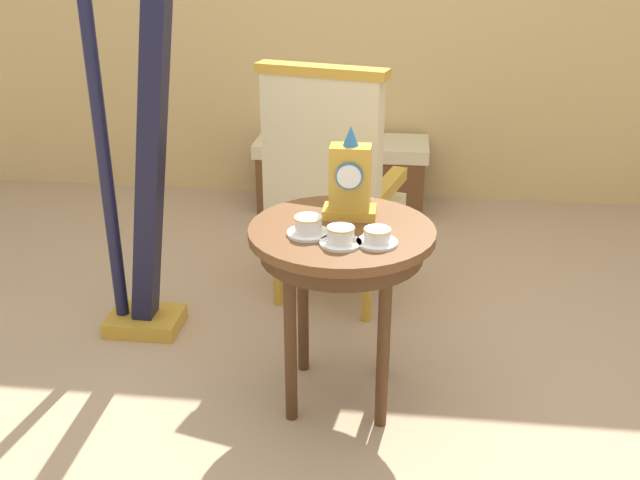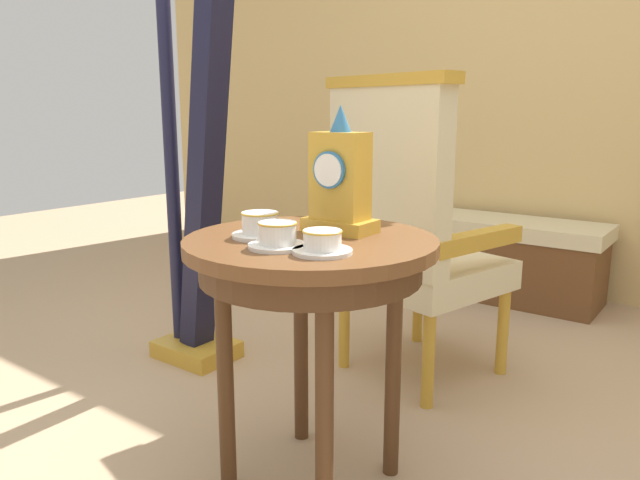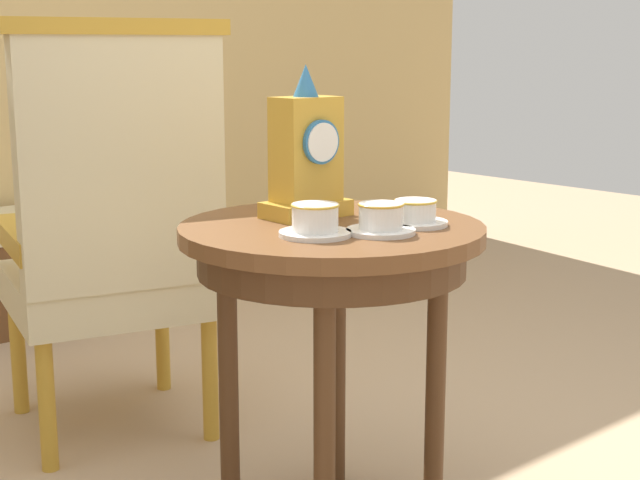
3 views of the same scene
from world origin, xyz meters
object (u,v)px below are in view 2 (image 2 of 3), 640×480
object	(u,v)px
side_table	(311,270)
teacup_right	(277,236)
mantel_clock	(340,182)
teacup_center	(322,243)
harp	(195,191)
window_bench	(504,258)
armchair	(408,228)
teacup_left	(260,226)

from	to	relation	value
side_table	teacup_right	world-z (taller)	teacup_right
side_table	mantel_clock	world-z (taller)	mantel_clock
side_table	teacup_center	xyz separation A→B (m)	(0.13, -0.12, 0.11)
teacup_center	teacup_right	bearing A→B (deg)	-171.85
side_table	harp	bearing A→B (deg)	155.53
side_table	teacup_right	distance (m)	0.18
side_table	window_bench	world-z (taller)	side_table
mantel_clock	armchair	xyz separation A→B (m)	(-0.13, 0.64, -0.24)
teacup_left	window_bench	size ratio (longest dim) A/B	0.14
teacup_left	teacup_center	xyz separation A→B (m)	(0.24, -0.05, -0.01)
teacup_left	teacup_right	size ratio (longest dim) A/B	1.03
teacup_center	armchair	size ratio (longest dim) A/B	0.12
armchair	harp	bearing A→B (deg)	-155.38
side_table	window_bench	size ratio (longest dim) A/B	0.66
teacup_left	harp	size ratio (longest dim) A/B	0.08
teacup_left	mantel_clock	bearing A→B (deg)	54.30
teacup_right	harp	distance (m)	1.04
harp	window_bench	xyz separation A→B (m)	(0.71, 1.59, -0.49)
side_table	teacup_right	xyz separation A→B (m)	(0.01, -0.14, 0.12)
mantel_clock	window_bench	world-z (taller)	mantel_clock
side_table	teacup_center	bearing A→B (deg)	-44.04
mantel_clock	armchair	distance (m)	0.70
teacup_left	teacup_center	size ratio (longest dim) A/B	1.06
window_bench	teacup_left	bearing A→B (deg)	-88.30
teacup_right	side_table	bearing A→B (deg)	93.32
mantel_clock	armchair	bearing A→B (deg)	101.68
mantel_clock	side_table	bearing A→B (deg)	-99.94
armchair	harp	distance (m)	0.85
armchair	window_bench	xyz separation A→B (m)	(-0.06, 1.24, -0.37)
side_table	mantel_clock	xyz separation A→B (m)	(0.02, 0.10, 0.22)
mantel_clock	teacup_right	bearing A→B (deg)	-92.38
teacup_left	armchair	distance (m)	0.83
armchair	window_bench	size ratio (longest dim) A/B	1.08
teacup_center	harp	size ratio (longest dim) A/B	0.08
armchair	window_bench	distance (m)	1.30
teacup_right	mantel_clock	distance (m)	0.27
teacup_center	harp	xyz separation A→B (m)	(-1.00, 0.52, -0.01)
mantel_clock	armchair	world-z (taller)	armchair
teacup_right	armchair	bearing A→B (deg)	97.86
teacup_right	mantel_clock	size ratio (longest dim) A/B	0.42
teacup_right	window_bench	bearing A→B (deg)	94.78
side_table	teacup_left	xyz separation A→B (m)	(-0.11, -0.07, 0.12)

